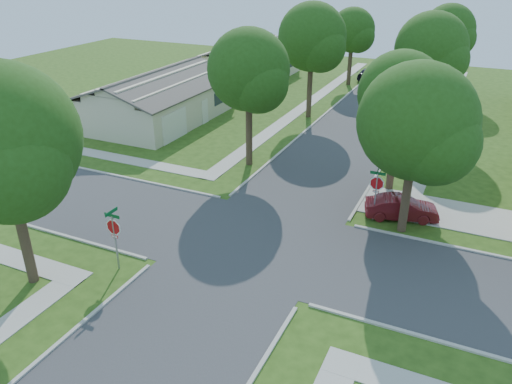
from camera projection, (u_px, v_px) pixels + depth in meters
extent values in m
plane|color=#2A4713|center=(257.00, 242.00, 24.69)|extent=(100.00, 100.00, 0.00)
cube|color=#333335|center=(257.00, 242.00, 24.68)|extent=(7.00, 100.00, 0.02)
cube|color=#9E9B91|center=(444.00, 116.00, 43.64)|extent=(1.20, 40.00, 0.04)
cube|color=#9E9B91|center=(312.00, 101.00, 48.26)|extent=(1.20, 40.00, 0.04)
cube|color=#9E9B91|center=(440.00, 212.00, 27.49)|extent=(8.80, 3.60, 0.05)
cube|color=gray|center=(116.00, 243.00, 22.04)|extent=(0.06, 0.06, 2.70)
cylinder|color=white|center=(113.00, 227.00, 21.69)|extent=(1.05, 0.02, 1.05)
cylinder|color=#B20C11|center=(113.00, 227.00, 21.69)|extent=(0.90, 0.03, 0.90)
cube|color=#B20C11|center=(115.00, 237.00, 21.89)|extent=(0.34, 0.03, 0.12)
cube|color=white|center=(115.00, 237.00, 21.89)|extent=(0.30, 0.03, 0.08)
cube|color=#0C5426|center=(112.00, 216.00, 21.44)|extent=(0.80, 0.02, 0.16)
cube|color=#0C5426|center=(111.00, 212.00, 21.37)|extent=(0.02, 0.80, 0.16)
cube|color=gray|center=(375.00, 197.00, 26.17)|extent=(0.06, 0.06, 2.70)
cylinder|color=white|center=(377.00, 183.00, 25.82)|extent=(1.05, 0.02, 1.05)
cylinder|color=#B20C11|center=(377.00, 183.00, 25.82)|extent=(0.90, 0.03, 0.90)
cube|color=#B20C11|center=(376.00, 192.00, 26.03)|extent=(0.34, 0.03, 0.12)
cube|color=white|center=(376.00, 192.00, 26.03)|extent=(0.30, 0.03, 0.08)
cube|color=#0C5426|center=(378.00, 173.00, 25.58)|extent=(0.80, 0.02, 0.16)
cube|color=#0C5426|center=(378.00, 170.00, 25.50)|extent=(0.02, 0.80, 0.16)
cylinder|color=#38281C|center=(393.00, 159.00, 29.42)|extent=(0.44, 0.44, 3.95)
sphere|color=#214511|center=(401.00, 93.00, 27.73)|extent=(4.80, 4.80, 4.80)
sphere|color=#214511|center=(414.00, 108.00, 27.28)|extent=(3.46, 3.46, 3.46)
sphere|color=#214511|center=(389.00, 98.00, 28.70)|extent=(3.26, 3.26, 3.26)
cylinder|color=#38281C|center=(423.00, 105.00, 39.16)|extent=(0.44, 0.44, 4.30)
sphere|color=#214511|center=(431.00, 48.00, 37.27)|extent=(5.40, 5.40, 5.40)
sphere|color=#214511|center=(442.00, 60.00, 36.77)|extent=(3.89, 3.89, 3.89)
sphere|color=#214511|center=(420.00, 53.00, 38.37)|extent=(3.67, 3.67, 3.67)
cylinder|color=#38281C|center=(442.00, 73.00, 49.82)|extent=(0.44, 0.44, 4.20)
sphere|color=#214511|center=(448.00, 30.00, 48.04)|extent=(5.00, 5.00, 5.00)
sphere|color=#214511|center=(456.00, 38.00, 47.57)|extent=(3.60, 3.60, 3.60)
sphere|color=#214511|center=(440.00, 34.00, 49.05)|extent=(3.40, 3.40, 3.40)
cylinder|color=#38281C|center=(249.00, 134.00, 32.91)|extent=(0.44, 0.44, 4.25)
sphere|color=#214511|center=(249.00, 70.00, 31.08)|extent=(5.20, 5.20, 5.20)
sphere|color=#214511|center=(258.00, 83.00, 30.59)|extent=(3.74, 3.74, 3.74)
sphere|color=#214511|center=(242.00, 75.00, 32.13)|extent=(3.54, 3.54, 3.54)
cylinder|color=#38281C|center=(309.00, 92.00, 42.69)|extent=(0.44, 0.44, 4.44)
sphere|color=#214511|center=(312.00, 37.00, 40.73)|extent=(5.60, 5.60, 5.60)
sphere|color=#214511|center=(321.00, 47.00, 40.20)|extent=(4.03, 4.03, 4.03)
sphere|color=#214511|center=(305.00, 42.00, 41.86)|extent=(3.81, 3.81, 3.81)
cylinder|color=#38281C|center=(350.00, 67.00, 53.44)|extent=(0.44, 0.44, 3.90)
sphere|color=#214511|center=(352.00, 30.00, 51.81)|extent=(4.60, 4.60, 4.60)
sphere|color=#214511|center=(359.00, 37.00, 51.38)|extent=(3.31, 3.31, 3.31)
sphere|color=#214511|center=(347.00, 33.00, 52.74)|extent=(3.13, 3.13, 3.13)
cylinder|color=#38281C|center=(25.00, 241.00, 20.93)|extent=(0.44, 0.44, 4.04)
sphere|color=#214511|center=(1.00, 139.00, 18.97)|extent=(6.00, 6.00, 6.00)
sphere|color=#214511|center=(12.00, 167.00, 18.40)|extent=(4.32, 4.32, 4.32)
sphere|color=#214511|center=(4.00, 144.00, 20.18)|extent=(4.08, 4.08, 4.08)
cylinder|color=#38281C|center=(406.00, 200.00, 24.97)|extent=(0.44, 0.44, 3.54)
sphere|color=#214511|center=(417.00, 121.00, 23.20)|extent=(5.60, 5.60, 5.60)
sphere|color=#214511|center=(435.00, 142.00, 22.68)|extent=(4.03, 4.03, 4.03)
sphere|color=#214511|center=(400.00, 126.00, 24.34)|extent=(3.81, 3.81, 3.81)
cube|color=beige|center=(160.00, 103.00, 42.42)|extent=(8.00, 13.00, 2.80)
cube|color=#46423C|center=(178.00, 81.00, 40.77)|extent=(4.42, 13.60, 1.56)
cube|color=#46423C|center=(138.00, 77.00, 42.29)|extent=(4.42, 13.60, 1.56)
cube|color=silver|center=(175.00, 126.00, 37.83)|extent=(0.06, 3.20, 2.20)
cube|color=silver|center=(205.00, 111.00, 41.59)|extent=(0.06, 0.90, 2.00)
cube|color=#1E2633|center=(220.00, 98.00, 43.48)|extent=(0.06, 1.80, 1.10)
cube|color=beige|center=(247.00, 66.00, 56.33)|extent=(8.00, 13.00, 2.80)
cube|color=#46423C|center=(263.00, 49.00, 54.68)|extent=(4.42, 13.60, 1.56)
cube|color=#46423C|center=(231.00, 46.00, 56.20)|extent=(4.42, 13.60, 1.56)
cube|color=silver|center=(265.00, 79.00, 51.74)|extent=(0.06, 3.20, 2.20)
cube|color=silver|center=(282.00, 72.00, 55.51)|extent=(0.06, 0.90, 2.00)
cube|color=#1E2633|center=(290.00, 63.00, 57.40)|extent=(0.06, 1.80, 1.10)
imported|color=maroon|center=(401.00, 208.00, 26.64)|extent=(4.03, 2.35, 1.25)
imported|color=black|center=(400.00, 88.00, 49.55)|extent=(2.38, 4.99, 1.64)
imported|color=black|center=(370.00, 74.00, 56.21)|extent=(2.23, 4.56, 1.28)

